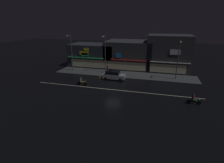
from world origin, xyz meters
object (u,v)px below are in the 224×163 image
traffic_cone (100,77)px  motorcycle_following (193,100)px  streetlamp_mid (105,51)px  streetlamp_east (178,57)px  streetlamp_west (71,50)px  parked_car_near_kerb (114,75)px  pedestrian_on_sidewalk (108,69)px  motorcycle_lead (81,82)px

traffic_cone → motorcycle_following: bearing=-25.0°
streetlamp_mid → streetlamp_east: size_ratio=1.06×
streetlamp_west → motorcycle_following: size_ratio=4.10×
parked_car_near_kerb → streetlamp_west: bearing=-17.0°
pedestrian_on_sidewalk → traffic_cone: (-0.70, -3.04, -0.79)m
streetlamp_west → pedestrian_on_sidewalk: streetlamp_west is taller
streetlamp_mid → motorcycle_lead: (-1.66, -8.56, -4.03)m
traffic_cone → motorcycle_lead: bearing=-112.2°
motorcycle_lead → motorcycle_following: 17.93m
traffic_cone → streetlamp_mid: bearing=92.7°
motorcycle_lead → traffic_cone: motorcycle_lead is taller
pedestrian_on_sidewalk → motorcycle_lead: bearing=125.0°
streetlamp_mid → pedestrian_on_sidewalk: 3.84m
pedestrian_on_sidewalk → parked_car_near_kerb: pedestrian_on_sidewalk is taller
streetlamp_east → motorcycle_lead: size_ratio=3.83×
streetlamp_east → traffic_cone: (-14.24, -2.77, -4.15)m
streetlamp_mid → traffic_cone: 5.96m
parked_car_near_kerb → motorcycle_lead: parked_car_near_kerb is taller
streetlamp_mid → streetlamp_east: streetlamp_mid is taller
motorcycle_lead → motorcycle_following: same height
parked_car_near_kerb → streetlamp_mid: bearing=-53.6°
streetlamp_east → pedestrian_on_sidewalk: (-13.53, 0.27, -3.36)m
parked_car_near_kerb → motorcycle_lead: bearing=44.2°
streetlamp_mid → parked_car_near_kerb: 6.30m
parked_car_near_kerb → streetlamp_east: bearing=-166.2°
streetlamp_mid → motorcycle_following: size_ratio=4.08×
pedestrian_on_sidewalk → traffic_cone: bearing=130.6°
parked_car_near_kerb → traffic_cone: bearing=-0.6°
streetlamp_east → motorcycle_lead: streetlamp_east is taller
streetlamp_mid → motorcycle_following: bearing=-35.4°
pedestrian_on_sidewalk → motorcycle_following: 18.39m
motorcycle_lead → traffic_cone: bearing=68.2°
pedestrian_on_sidewalk → motorcycle_lead: (-2.56, -7.58, -0.43)m
motorcycle_lead → traffic_cone: 4.92m
streetlamp_west → motorcycle_lead: 10.34m
streetlamp_west → traffic_cone: (7.49, -3.12, -4.42)m
streetlamp_east → motorcycle_following: streetlamp_east is taller
streetlamp_mid → pedestrian_on_sidewalk: size_ratio=3.88×
streetlamp_east → pedestrian_on_sidewalk: 13.95m
streetlamp_east → streetlamp_mid: bearing=175.1°
streetlamp_west → streetlamp_east: streetlamp_west is taller
streetlamp_east → motorcycle_following: (1.62, -10.15, -3.79)m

